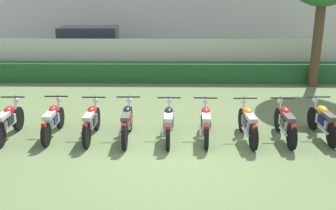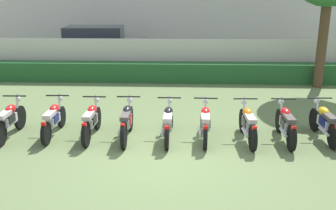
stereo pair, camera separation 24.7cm
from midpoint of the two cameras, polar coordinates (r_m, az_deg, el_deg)
The scene contains 13 objects.
ground at distance 8.64m, azimuth 0.41°, elevation -7.70°, with size 60.00×60.00×0.00m, color #607547.
compound_wall at distance 16.09m, azimuth 1.45°, elevation 6.87°, with size 21.68×0.30×1.62m, color beige.
hedge_row at distance 15.48m, azimuth 1.39°, elevation 4.88°, with size 17.35×0.70×0.77m, color #235628.
parked_car at distance 19.04m, azimuth -9.99°, elevation 8.56°, with size 4.58×2.24×1.89m.
motorcycle_in_row_1 at distance 10.33m, azimuth -21.85°, elevation -2.07°, with size 0.60×1.85×0.97m.
motorcycle_in_row_2 at distance 10.10m, azimuth -15.98°, elevation -2.00°, with size 0.60×1.84×0.94m.
motorcycle_in_row_3 at distance 9.74m, azimuth -10.60°, elevation -2.27°, with size 0.60×1.81×0.96m.
motorcycle_in_row_4 at distance 9.53m, azimuth -5.40°, elevation -2.40°, with size 0.60×1.89×0.98m.
motorcycle_in_row_5 at distance 9.48m, azimuth 0.77°, elevation -2.55°, with size 0.60×1.89×0.95m.
motorcycle_in_row_6 at distance 9.51m, azimuth 6.29°, elevation -2.58°, with size 0.60×1.85×0.95m.
motorcycle_in_row_7 at distance 9.58m, azimuth 12.49°, elevation -2.68°, with size 0.60×1.85×0.97m.
motorcycle_in_row_8 at distance 9.82m, azimuth 17.77°, elevation -2.62°, with size 0.60×1.85×0.97m.
motorcycle_in_row_9 at distance 10.24m, azimuth 22.88°, elevation -2.38°, with size 0.60×1.83×0.96m.
Camera 2 is at (0.40, -7.85, 3.58)m, focal length 41.05 mm.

